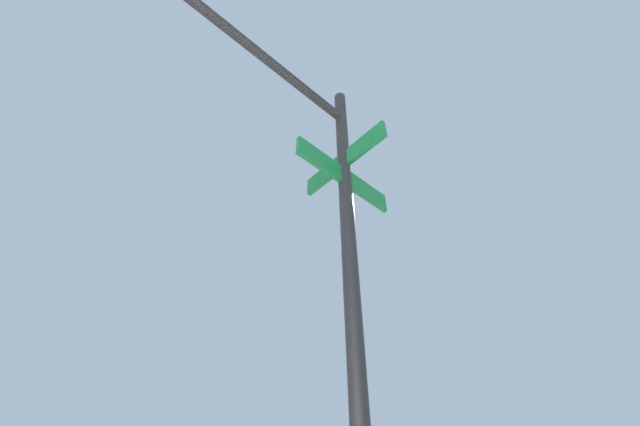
% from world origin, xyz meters
% --- Properties ---
extents(traffic_signal_near, '(1.71, 3.65, 5.01)m').
position_xyz_m(traffic_signal_near, '(-6.63, -5.75, 3.57)').
color(traffic_signal_near, black).
rests_on(traffic_signal_near, ground_plane).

